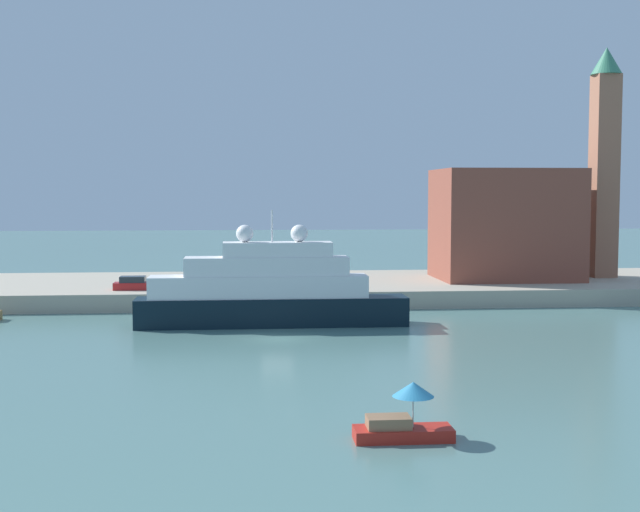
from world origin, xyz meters
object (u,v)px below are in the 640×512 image
object	(u,v)px
parked_car	(134,284)
person_figure	(194,281)
bell_tower	(604,156)
mooring_bollard	(322,286)
harbor_building	(505,224)
small_motorboat	(404,418)
large_yacht	(268,292)

from	to	relation	value
parked_car	person_figure	world-z (taller)	person_figure
bell_tower	person_figure	size ratio (longest dim) A/B	14.58
parked_car	mooring_bollard	world-z (taller)	parked_car
harbor_building	person_figure	xyz separation A→B (m)	(-34.73, -7.75, -5.39)
small_motorboat	parked_car	distance (m)	51.54
bell_tower	mooring_bollard	xyz separation A→B (m)	(-33.81, -10.78, -13.69)
harbor_building	parked_car	bearing A→B (deg)	-169.80
harbor_building	bell_tower	bearing A→B (deg)	4.70
large_yacht	parked_car	bearing A→B (deg)	134.78
person_figure	mooring_bollard	xyz separation A→B (m)	(12.86, -2.05, -0.44)
small_motorboat	large_yacht	bearing A→B (deg)	98.73
large_yacht	small_motorboat	world-z (taller)	large_yacht
harbor_building	parked_car	distance (m)	41.79
parked_car	small_motorboat	bearing A→B (deg)	-68.92
harbor_building	parked_car	size ratio (longest dim) A/B	3.65
bell_tower	small_motorboat	bearing A→B (deg)	-121.22
mooring_bollard	harbor_building	bearing A→B (deg)	24.14
harbor_building	mooring_bollard	bearing A→B (deg)	-155.86
bell_tower	person_figure	bearing A→B (deg)	-169.41
small_motorboat	parked_car	xyz separation A→B (m)	(-18.53, 48.07, 1.34)
person_figure	parked_car	bearing A→B (deg)	176.02
harbor_building	small_motorboat	bearing A→B (deg)	-111.86
small_motorboat	harbor_building	xyz separation A→B (m)	(22.22, 55.40, 6.99)
small_motorboat	person_figure	size ratio (longest dim) A/B	2.56
large_yacht	bell_tower	xyz separation A→B (m)	(39.51, 21.60, 12.90)
large_yacht	person_figure	size ratio (longest dim) A/B	13.00
person_figure	mooring_bollard	distance (m)	13.03
large_yacht	bell_tower	distance (m)	46.84
person_figure	small_motorboat	bearing A→B (deg)	-75.29
harbor_building	parked_car	world-z (taller)	harbor_building
parked_car	person_figure	distance (m)	6.04
large_yacht	bell_tower	world-z (taller)	bell_tower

